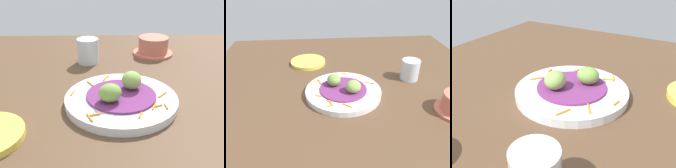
# 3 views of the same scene
# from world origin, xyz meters

# --- Properties ---
(table_surface) EXTENTS (1.10, 1.10, 0.02)m
(table_surface) POSITION_xyz_m (0.00, 0.00, 0.01)
(table_surface) COLOR brown
(table_surface) RESTS_ON ground
(main_plate) EXTENTS (0.26, 0.26, 0.02)m
(main_plate) POSITION_xyz_m (-0.03, 0.02, 0.03)
(main_plate) COLOR silver
(main_plate) RESTS_ON table_surface
(cabbage_bed) EXTENTS (0.16, 0.16, 0.01)m
(cabbage_bed) POSITION_xyz_m (-0.03, 0.02, 0.04)
(cabbage_bed) COLOR #702D6B
(cabbage_bed) RESTS_ON main_plate
(carrot_garnish) EXTENTS (0.22, 0.22, 0.00)m
(carrot_garnish) POSITION_xyz_m (-0.03, 0.04, 0.04)
(carrot_garnish) COLOR orange
(carrot_garnish) RESTS_ON main_plate
(guac_scoop_left) EXTENTS (0.06, 0.06, 0.04)m
(guac_scoop_left) POSITION_xyz_m (-0.01, 0.05, 0.06)
(guac_scoop_left) COLOR #759E47
(guac_scoop_left) RESTS_ON cabbage_bed
(guac_scoop_center) EXTENTS (0.05, 0.05, 0.04)m
(guac_scoop_center) POSITION_xyz_m (-0.06, -0.01, 0.06)
(guac_scoop_center) COLOR #84A851
(guac_scoop_center) RESTS_ON cabbage_bed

